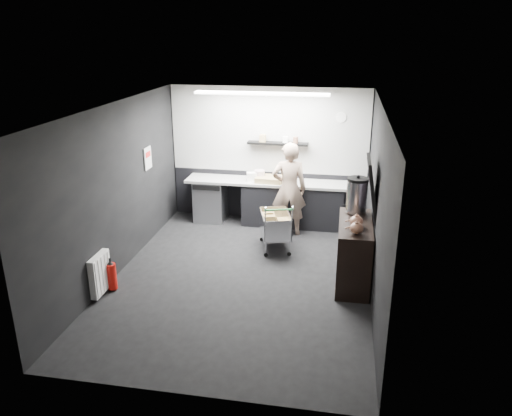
# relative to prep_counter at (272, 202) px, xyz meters

# --- Properties ---
(floor) EXTENTS (5.50, 5.50, 0.00)m
(floor) POSITION_rel_prep_counter_xyz_m (-0.14, -2.42, -0.46)
(floor) COLOR black
(floor) RESTS_ON ground
(ceiling) EXTENTS (5.50, 5.50, 0.00)m
(ceiling) POSITION_rel_prep_counter_xyz_m (-0.14, -2.42, 2.24)
(ceiling) COLOR white
(ceiling) RESTS_ON wall_back
(wall_back) EXTENTS (5.50, 0.00, 5.50)m
(wall_back) POSITION_rel_prep_counter_xyz_m (-0.14, 0.33, 0.89)
(wall_back) COLOR black
(wall_back) RESTS_ON floor
(wall_front) EXTENTS (5.50, 0.00, 5.50)m
(wall_front) POSITION_rel_prep_counter_xyz_m (-0.14, -5.17, 0.89)
(wall_front) COLOR black
(wall_front) RESTS_ON floor
(wall_left) EXTENTS (0.00, 5.50, 5.50)m
(wall_left) POSITION_rel_prep_counter_xyz_m (-2.14, -2.42, 0.89)
(wall_left) COLOR black
(wall_left) RESTS_ON floor
(wall_right) EXTENTS (0.00, 5.50, 5.50)m
(wall_right) POSITION_rel_prep_counter_xyz_m (1.86, -2.42, 0.89)
(wall_right) COLOR black
(wall_right) RESTS_ON floor
(kitchen_wall_panel) EXTENTS (3.95, 0.02, 1.70)m
(kitchen_wall_panel) POSITION_rel_prep_counter_xyz_m (-0.14, 0.31, 1.39)
(kitchen_wall_panel) COLOR #BCBCB7
(kitchen_wall_panel) RESTS_ON wall_back
(dado_panel) EXTENTS (3.95, 0.02, 1.00)m
(dado_panel) POSITION_rel_prep_counter_xyz_m (-0.14, 0.31, 0.04)
(dado_panel) COLOR black
(dado_panel) RESTS_ON wall_back
(floating_shelf) EXTENTS (1.20, 0.22, 0.04)m
(floating_shelf) POSITION_rel_prep_counter_xyz_m (0.06, 0.20, 1.16)
(floating_shelf) COLOR black
(floating_shelf) RESTS_ON wall_back
(wall_clock) EXTENTS (0.20, 0.03, 0.20)m
(wall_clock) POSITION_rel_prep_counter_xyz_m (1.26, 0.30, 1.69)
(wall_clock) COLOR white
(wall_clock) RESTS_ON wall_back
(poster) EXTENTS (0.02, 0.30, 0.40)m
(poster) POSITION_rel_prep_counter_xyz_m (-2.12, -1.12, 1.09)
(poster) COLOR silver
(poster) RESTS_ON wall_left
(poster_red_band) EXTENTS (0.02, 0.22, 0.10)m
(poster_red_band) POSITION_rel_prep_counter_xyz_m (-2.11, -1.12, 1.16)
(poster_red_band) COLOR red
(poster_red_band) RESTS_ON poster
(radiator) EXTENTS (0.10, 0.50, 0.60)m
(radiator) POSITION_rel_prep_counter_xyz_m (-2.08, -3.32, -0.11)
(radiator) COLOR white
(radiator) RESTS_ON wall_left
(ceiling_strip) EXTENTS (2.40, 0.20, 0.04)m
(ceiling_strip) POSITION_rel_prep_counter_xyz_m (-0.14, -0.57, 2.21)
(ceiling_strip) COLOR white
(ceiling_strip) RESTS_ON ceiling
(prep_counter) EXTENTS (3.20, 0.61, 0.90)m
(prep_counter) POSITION_rel_prep_counter_xyz_m (0.00, 0.00, 0.00)
(prep_counter) COLOR black
(prep_counter) RESTS_ON floor
(person) EXTENTS (0.70, 0.50, 1.80)m
(person) POSITION_rel_prep_counter_xyz_m (0.38, -0.45, 0.44)
(person) COLOR beige
(person) RESTS_ON floor
(shopping_cart) EXTENTS (0.69, 0.96, 0.91)m
(shopping_cart) POSITION_rel_prep_counter_xyz_m (0.23, -1.20, -0.03)
(shopping_cart) COLOR silver
(shopping_cart) RESTS_ON floor
(sideboard) EXTENTS (0.57, 1.32, 1.98)m
(sideboard) POSITION_rel_prep_counter_xyz_m (1.61, -2.20, 0.17)
(sideboard) COLOR black
(sideboard) RESTS_ON floor
(fire_extinguisher) EXTENTS (0.15, 0.15, 0.51)m
(fire_extinguisher) POSITION_rel_prep_counter_xyz_m (-1.99, -3.15, -0.21)
(fire_extinguisher) COLOR #B5120C
(fire_extinguisher) RESTS_ON floor
(cardboard_box) EXTENTS (0.55, 0.43, 0.10)m
(cardboard_box) POSITION_rel_prep_counter_xyz_m (-0.05, -0.05, 0.49)
(cardboard_box) COLOR #A38B57
(cardboard_box) RESTS_ON prep_counter
(pink_tub) EXTENTS (0.21, 0.21, 0.21)m
(pink_tub) POSITION_rel_prep_counter_xyz_m (-0.26, 0.00, 0.55)
(pink_tub) COLOR beige
(pink_tub) RESTS_ON prep_counter
(white_container) EXTENTS (0.22, 0.19, 0.17)m
(white_container) POSITION_rel_prep_counter_xyz_m (-0.41, -0.05, 0.53)
(white_container) COLOR white
(white_container) RESTS_ON prep_counter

